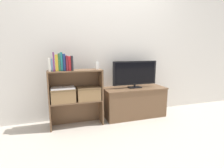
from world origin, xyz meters
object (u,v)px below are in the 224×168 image
at_px(book_navy, 64,62).
at_px(book_crimson, 69,63).
at_px(book_mustard, 57,63).
at_px(laptop, 63,88).
at_px(tv, 135,73).
at_px(storage_basket_left, 63,95).
at_px(storage_basket_right, 89,93).
at_px(book_maroon, 67,63).
at_px(baby_monitor, 97,66).
at_px(tv_stand, 134,102).
at_px(book_ivory, 49,65).
at_px(book_charcoal, 72,63).
at_px(book_skyblue, 52,65).
at_px(book_plum, 54,62).
at_px(book_forest, 59,62).
at_px(book_teal, 61,62).

bearing_deg(book_navy, book_crimson, 0.00).
relative_size(book_mustard, book_crimson, 1.13).
bearing_deg(laptop, book_mustard, -171.10).
xyz_separation_m(tv, storage_basket_left, (-1.20, -0.10, -0.25)).
bearing_deg(storage_basket_right, book_navy, -178.21).
xyz_separation_m(book_navy, book_maroon, (0.04, 0.00, -0.01)).
height_order(book_navy, baby_monitor, book_navy).
relative_size(tv_stand, book_ivory, 6.01).
bearing_deg(book_navy, book_ivory, -180.00).
bearing_deg(book_charcoal, book_mustard, 180.00).
height_order(baby_monitor, storage_basket_left, baby_monitor).
bearing_deg(storage_basket_right, book_skyblue, -178.80).
height_order(book_mustard, book_maroon, book_mustard).
xyz_separation_m(tv_stand, book_plum, (-1.31, -0.11, 0.74)).
relative_size(book_plum, storage_basket_right, 0.73).
bearing_deg(book_navy, book_forest, 180.00).
bearing_deg(book_navy, storage_basket_right, 1.79).
distance_m(book_forest, storage_basket_left, 0.48).
distance_m(tv, book_charcoal, 1.09).
bearing_deg(book_skyblue, storage_basket_right, 1.20).
bearing_deg(book_skyblue, storage_basket_left, 4.66).
relative_size(book_teal, book_crimson, 1.28).
relative_size(tv, book_ivory, 4.45).
height_order(tv_stand, baby_monitor, baby_monitor).
bearing_deg(book_mustard, book_crimson, 0.00).
bearing_deg(laptop, tv_stand, 4.89).
bearing_deg(tv_stand, book_plum, -175.04).
xyz_separation_m(tv_stand, baby_monitor, (-0.68, -0.09, 0.67)).
relative_size(tv, book_mustard, 3.50).
xyz_separation_m(storage_basket_left, laptop, (-0.00, 0.00, 0.10)).
height_order(book_ivory, book_crimson, book_crimson).
xyz_separation_m(book_ivory, book_skyblue, (0.03, 0.00, -0.00)).
height_order(book_forest, laptop, book_forest).
bearing_deg(laptop, book_ivory, -176.25).
bearing_deg(book_plum, book_crimson, 0.00).
height_order(book_maroon, storage_basket_right, book_maroon).
height_order(tv, book_charcoal, book_charcoal).
height_order(book_ivory, laptop, book_ivory).
height_order(tv_stand, book_forest, book_forest).
xyz_separation_m(book_forest, baby_monitor, (0.56, 0.03, -0.07)).
height_order(book_ivory, book_teal, book_teal).
height_order(tv, book_skyblue, book_skyblue).
bearing_deg(book_ivory, baby_monitor, 2.14).
distance_m(tv_stand, book_plum, 1.51).
bearing_deg(book_forest, book_plum, 180.00).
bearing_deg(tv_stand, book_skyblue, -175.13).
distance_m(tv, book_skyblue, 1.35).
relative_size(book_maroon, storage_basket_left, 0.59).
xyz_separation_m(book_crimson, baby_monitor, (0.42, 0.03, -0.04)).
xyz_separation_m(tv, book_teal, (-1.20, -0.11, 0.23)).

